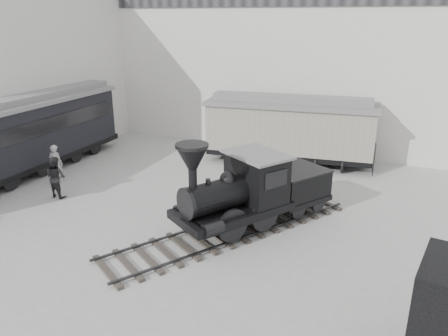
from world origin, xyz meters
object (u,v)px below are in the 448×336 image
at_px(passenger_coach, 13,137).
at_px(visitor_a, 56,164).
at_px(locomotive, 249,195).
at_px(visitor_b, 56,177).
at_px(boxcar, 290,128).

bearing_deg(passenger_coach, visitor_a, 4.11).
xyz_separation_m(locomotive, passenger_coach, (-12.30, 0.57, 0.72)).
xyz_separation_m(visitor_a, visitor_b, (1.31, -1.40, -0.00)).
relative_size(visitor_a, visitor_b, 1.00).
distance_m(passenger_coach, visitor_a, 2.54).
relative_size(locomotive, visitor_a, 5.25).
distance_m(boxcar, visitor_a, 11.89).
distance_m(boxcar, visitor_b, 11.88).
bearing_deg(locomotive, visitor_b, -144.39).
relative_size(passenger_coach, visitor_a, 7.47).
relative_size(locomotive, boxcar, 1.06).
bearing_deg(visitor_b, locomotive, -172.13).
height_order(locomotive, passenger_coach, passenger_coach).
distance_m(locomotive, visitor_a, 10.06).
bearing_deg(boxcar, visitor_a, -149.15).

